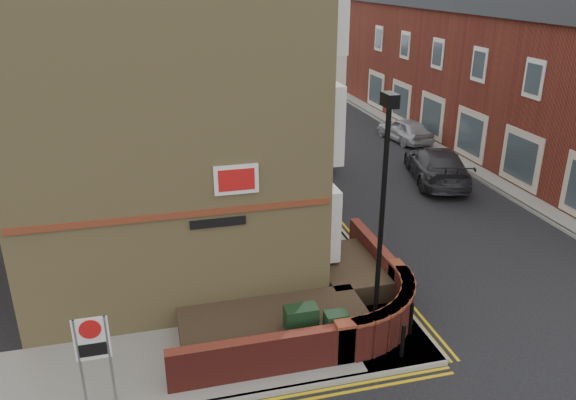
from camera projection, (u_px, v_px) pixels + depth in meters
The scene contains 25 objects.
ground at pixel (328, 385), 12.90m from camera, with size 120.00×120.00×0.00m, color black.
pavement_corner at pixel (170, 366), 13.41m from camera, with size 13.00×3.00×0.12m, color gray.
pavement_main at pixel (265, 164), 27.71m from camera, with size 2.00×32.00×0.12m, color gray.
pavement_far at pixel (497, 165), 27.56m from camera, with size 4.00×40.00×0.12m, color gray.
kerb_main_near at pixel (285, 162), 27.94m from camera, with size 0.15×32.00×0.12m, color gray.
kerb_main_far at pixel (460, 168), 27.10m from camera, with size 0.15×40.00×0.12m, color gray.
yellow_lines_main at pixel (290, 163), 28.02m from camera, with size 0.28×32.00×0.01m, color gold.
corner_building at pixel (163, 64), 17.09m from camera, with size 8.95×10.40×13.60m.
garden_wall at pixel (299, 324), 15.14m from camera, with size 6.80×6.00×1.20m, color maroon, non-canonical shape.
lamppost at pixel (381, 224), 13.10m from camera, with size 0.25×0.50×6.30m.
utility_cabinet_large at pixel (301, 328), 13.73m from camera, with size 0.80×0.45×1.20m, color black.
utility_cabinet_small at pixel (336, 332), 13.66m from camera, with size 0.55×0.40×1.10m, color black.
bollard_near at pixel (403, 341), 13.51m from camera, with size 0.11×0.11×0.90m, color black.
bollard_far at pixel (411, 319), 14.37m from camera, with size 0.11×0.11×0.90m, color black.
zone_sign at pixel (93, 346), 11.57m from camera, with size 0.72×0.07×2.20m.
far_terrace at pixel (488, 69), 30.01m from camera, with size 5.40×30.40×8.00m.
far_terrace_cream at pixel (351, 32), 48.86m from camera, with size 5.40×12.40×8.00m.
tree_near at pixel (273, 75), 24.21m from camera, with size 3.64×3.65×6.70m.
tree_mid at pixel (241, 43), 31.21m from camera, with size 4.03×4.03×7.42m.
tree_far at pixel (221, 34), 38.50m from camera, with size 3.81×3.81×7.00m.
traffic_light_assembly at pixel (240, 78), 34.86m from camera, with size 0.20×0.16×4.20m.
silver_car_near at pixel (300, 153), 27.27m from camera, with size 1.48×4.25×1.40m, color #96989D.
red_car_main at pixel (299, 149), 27.88m from camera, with size 2.25×4.89×1.36m, color maroon.
grey_car_far at pixel (437, 165), 25.30m from camera, with size 2.17×5.33×1.55m, color #2C2B30.
silver_car_far at pixel (405, 130), 31.42m from camera, with size 1.58×3.92×1.33m, color #B1B2BA.
Camera 1 is at (-3.49, -9.81, 8.78)m, focal length 35.00 mm.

